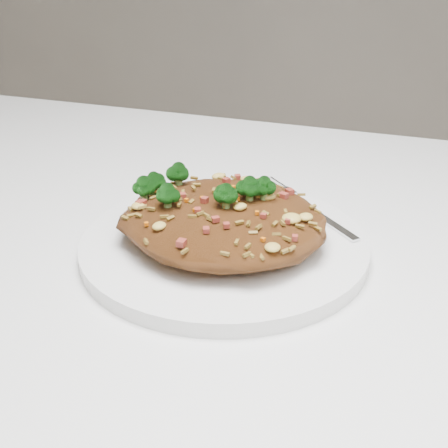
{
  "coord_description": "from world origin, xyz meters",
  "views": [
    {
      "loc": [
        0.2,
        -0.46,
        1.03
      ],
      "look_at": [
        0.04,
        0.01,
        0.78
      ],
      "focal_mm": 50.0,
      "sensor_mm": 36.0,
      "label": 1
    }
  ],
  "objects_px": {
    "dining_table": "(186,330)",
    "fork": "(310,209)",
    "plate": "(224,245)",
    "fried_rice": "(223,212)"
  },
  "relations": [
    {
      "from": "fried_rice",
      "to": "dining_table",
      "type": "bearing_deg",
      "value": -163.26
    },
    {
      "from": "dining_table",
      "to": "plate",
      "type": "bearing_deg",
      "value": 15.81
    },
    {
      "from": "fried_rice",
      "to": "fork",
      "type": "bearing_deg",
      "value": 52.01
    },
    {
      "from": "fried_rice",
      "to": "fork",
      "type": "distance_m",
      "value": 0.11
    },
    {
      "from": "plate",
      "to": "fork",
      "type": "relative_size",
      "value": 2.05
    },
    {
      "from": "dining_table",
      "to": "fried_rice",
      "type": "xyz_separation_m",
      "value": [
        0.03,
        0.01,
        0.13
      ]
    },
    {
      "from": "fork",
      "to": "dining_table",
      "type": "bearing_deg",
      "value": -93.33
    },
    {
      "from": "plate",
      "to": "fried_rice",
      "type": "relative_size",
      "value": 1.4
    },
    {
      "from": "fried_rice",
      "to": "fork",
      "type": "height_order",
      "value": "fried_rice"
    },
    {
      "from": "dining_table",
      "to": "fork",
      "type": "height_order",
      "value": "fork"
    }
  ]
}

